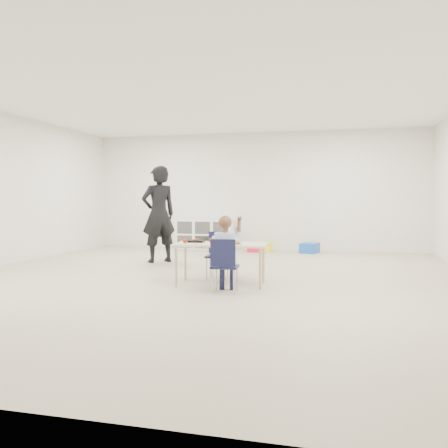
% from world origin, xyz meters
% --- Properties ---
extents(room, '(9.00, 9.02, 2.80)m').
position_xyz_m(room, '(0.00, 0.00, 1.40)').
color(room, tan).
rests_on(room, ground).
extents(table, '(1.33, 0.74, 0.59)m').
position_xyz_m(table, '(0.39, -0.35, 0.30)').
color(table, '#F0E3C0').
rests_on(table, ground).
extents(chair_near, '(0.36, 0.35, 0.70)m').
position_xyz_m(chair_near, '(0.58, -0.88, 0.35)').
color(chair_near, black).
rests_on(chair_near, ground).
extents(chair_far, '(0.36, 0.35, 0.70)m').
position_xyz_m(chair_far, '(0.20, 0.18, 0.35)').
color(chair_far, black).
rests_on(chair_far, ground).
extents(child, '(0.50, 0.50, 1.11)m').
position_xyz_m(child, '(0.58, -0.88, 0.55)').
color(child, '#BCD6FF').
rests_on(child, chair_near).
extents(lunch_tray_near, '(0.23, 0.18, 0.03)m').
position_xyz_m(lunch_tray_near, '(0.50, -0.27, 0.60)').
color(lunch_tray_near, black).
rests_on(lunch_tray_near, table).
extents(lunch_tray_far, '(0.23, 0.18, 0.03)m').
position_xyz_m(lunch_tray_far, '(0.01, -0.29, 0.60)').
color(lunch_tray_far, black).
rests_on(lunch_tray_far, table).
extents(milk_carton, '(0.08, 0.08, 0.10)m').
position_xyz_m(milk_carton, '(0.42, -0.44, 0.64)').
color(milk_carton, white).
rests_on(milk_carton, table).
extents(bread_roll, '(0.09, 0.09, 0.07)m').
position_xyz_m(bread_roll, '(0.65, -0.44, 0.62)').
color(bread_roll, '#B18248').
rests_on(bread_roll, table).
extents(apple_near, '(0.07, 0.07, 0.07)m').
position_xyz_m(apple_near, '(0.25, -0.31, 0.62)').
color(apple_near, maroon).
rests_on(apple_near, table).
extents(apple_far, '(0.07, 0.07, 0.07)m').
position_xyz_m(apple_far, '(-0.10, -0.45, 0.62)').
color(apple_far, maroon).
rests_on(apple_far, table).
extents(cubby_shelf, '(1.40, 0.40, 0.70)m').
position_xyz_m(cubby_shelf, '(-1.20, 4.28, 0.35)').
color(cubby_shelf, white).
rests_on(cubby_shelf, ground).
extents(adult, '(0.79, 0.78, 1.84)m').
position_xyz_m(adult, '(-1.36, 1.70, 0.92)').
color(adult, black).
rests_on(adult, ground).
extents(bin_red, '(0.35, 0.43, 0.20)m').
position_xyz_m(bin_red, '(0.10, 3.92, 0.10)').
color(bin_red, red).
rests_on(bin_red, ground).
extents(bin_yellow, '(0.36, 0.45, 0.21)m').
position_xyz_m(bin_yellow, '(0.30, 3.98, 0.11)').
color(bin_yellow, yellow).
rests_on(bin_yellow, ground).
extents(bin_blue, '(0.45, 0.53, 0.22)m').
position_xyz_m(bin_blue, '(1.35, 3.98, 0.11)').
color(bin_blue, '#1750B2').
rests_on(bin_blue, ground).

